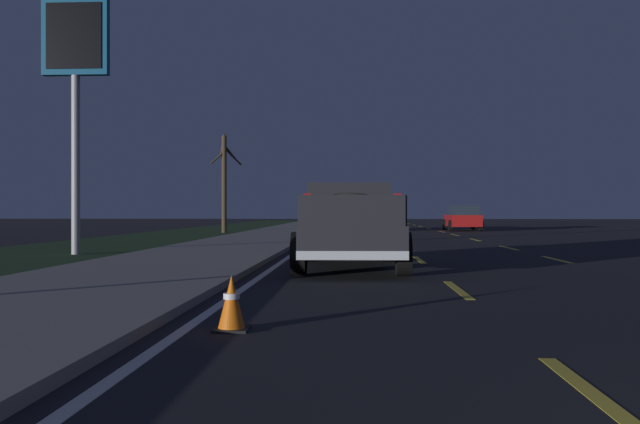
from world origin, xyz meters
The scene contains 10 objects.
ground centered at (27.00, 0.00, 0.00)m, with size 144.00×144.00×0.00m, color black.
sidewalk_shoulder centered at (27.00, 7.45, 0.06)m, with size 108.00×4.00×0.12m, color gray.
grass_verge centered at (27.00, 12.45, 0.00)m, with size 108.00×6.00×0.01m, color #1E3819.
lane_markings centered at (29.62, 3.09, 0.00)m, with size 108.00×7.04×0.01m.
pickup_truck centered at (12.88, 3.50, 0.98)m, with size 5.48×2.39×1.87m.
sedan_red centered at (40.21, -3.32, 0.78)m, with size 4.43×2.07×1.54m.
sedan_green centered at (38.94, 3.31, 0.78)m, with size 4.43×2.08×1.54m.
gas_price_sign centered at (16.79, 11.31, 5.50)m, with size 0.27×1.90×7.30m.
bare_tree_far centered at (35.35, 10.75, 2.94)m, with size 1.62×1.56×5.63m.
traffic_cone_near centered at (5.18, 4.65, 0.28)m, with size 0.36×0.36×0.58m.
Camera 1 is at (-1.63, 3.36, 1.25)m, focal length 37.22 mm.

